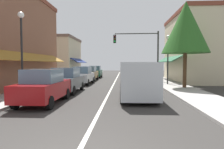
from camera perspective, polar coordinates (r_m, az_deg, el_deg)
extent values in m
plane|color=#33302D|center=(21.93, 0.73, -2.27)|extent=(80.00, 80.00, 0.00)
cube|color=#A39E99|center=(22.85, -13.18, -1.99)|extent=(2.60, 56.00, 0.12)
cube|color=#A39E99|center=(22.35, 14.98, -2.12)|extent=(2.60, 56.00, 0.12)
cube|color=silver|center=(21.93, 0.73, -2.27)|extent=(0.14, 52.00, 0.01)
cube|color=brown|center=(18.89, -29.41, 8.60)|extent=(4.61, 14.00, 7.98)
cube|color=slate|center=(17.69, -23.07, 0.75)|extent=(0.08, 10.64, 1.80)
cube|color=olive|center=(17.42, -21.35, 4.70)|extent=(1.27, 11.76, 0.73)
cube|color=slate|center=(15.44, -28.76, 16.59)|extent=(0.08, 1.10, 1.30)
cube|color=slate|center=(20.81, -19.44, 13.15)|extent=(0.08, 1.10, 1.30)
cube|color=beige|center=(25.11, 21.74, 6.57)|extent=(4.11, 10.00, 7.34)
cube|color=brown|center=(25.66, 21.92, 15.23)|extent=(4.31, 10.20, 0.40)
cube|color=slate|center=(24.52, 17.20, 1.43)|extent=(0.08, 7.60, 1.80)
cube|color=#194C2D|center=(24.38, 15.85, 4.26)|extent=(1.27, 8.40, 0.73)
cube|color=slate|center=(22.61, 18.71, 11.16)|extent=(0.08, 1.10, 1.30)
cube|color=slate|center=(26.85, 16.21, 9.89)|extent=(0.08, 1.10, 1.30)
cube|color=#BCAD8E|center=(33.50, -14.78, 4.51)|extent=(5.25, 8.00, 5.89)
cube|color=brown|center=(33.73, -14.85, 9.85)|extent=(5.45, 8.20, 0.40)
cube|color=slate|center=(32.78, -10.48, 1.89)|extent=(0.08, 6.08, 1.80)
cube|color=navy|center=(32.64, -9.46, 4.00)|extent=(1.27, 6.72, 0.73)
cube|color=slate|center=(31.15, -11.32, 7.05)|extent=(0.08, 1.10, 1.30)
cube|color=slate|center=(34.56, -9.82, 6.67)|extent=(0.08, 1.10, 1.30)
cube|color=maroon|center=(10.79, -18.91, -4.16)|extent=(1.75, 4.11, 0.80)
cube|color=slate|center=(10.63, -19.18, -0.32)|extent=(1.53, 2.01, 0.66)
cylinder|color=black|center=(12.38, -19.94, -5.14)|extent=(0.20, 0.62, 0.62)
cylinder|color=black|center=(11.86, -12.85, -5.39)|extent=(0.20, 0.62, 0.62)
cylinder|color=black|center=(9.98, -26.06, -7.21)|extent=(0.20, 0.62, 0.62)
cylinder|color=black|center=(9.32, -17.45, -7.75)|extent=(0.20, 0.62, 0.62)
cube|color=#4C5156|center=(14.55, -12.85, -2.25)|extent=(1.74, 4.11, 0.80)
cube|color=slate|center=(14.41, -12.99, 0.61)|extent=(1.53, 2.01, 0.66)
cylinder|color=black|center=(16.11, -14.21, -3.19)|extent=(0.20, 0.62, 0.62)
cylinder|color=black|center=(15.71, -8.69, -3.28)|extent=(0.20, 0.62, 0.62)
cylinder|color=black|center=(13.57, -17.63, -4.39)|extent=(0.20, 0.62, 0.62)
cylinder|color=black|center=(13.09, -11.12, -4.57)|extent=(0.20, 0.62, 0.62)
cube|color=#B7BABF|center=(20.06, -8.46, -0.77)|extent=(1.77, 4.12, 0.80)
cube|color=slate|center=(19.93, -8.54, 1.31)|extent=(1.54, 2.02, 0.66)
cylinder|color=black|center=(21.58, -9.72, -1.58)|extent=(0.21, 0.62, 0.62)
cylinder|color=black|center=(21.26, -5.58, -1.62)|extent=(0.21, 0.62, 0.62)
cylinder|color=black|center=(18.98, -11.68, -2.23)|extent=(0.21, 0.62, 0.62)
cylinder|color=black|center=(18.61, -6.98, -2.29)|extent=(0.21, 0.62, 0.62)
cube|color=brown|center=(24.49, -6.56, -0.07)|extent=(1.75, 4.11, 0.80)
cube|color=slate|center=(24.36, -6.61, 1.63)|extent=(1.53, 2.01, 0.66)
cylinder|color=black|center=(25.99, -7.73, -0.78)|extent=(0.20, 0.62, 0.62)
cylinder|color=black|center=(25.72, -4.27, -0.80)|extent=(0.20, 0.62, 0.62)
cylinder|color=black|center=(23.35, -9.06, -1.22)|extent=(0.20, 0.62, 0.62)
cylinder|color=black|center=(23.05, -5.23, -1.25)|extent=(0.20, 0.62, 0.62)
cube|color=#0F4C33|center=(29.58, -4.82, 0.47)|extent=(1.79, 4.13, 0.80)
cube|color=slate|center=(29.45, -4.85, 1.88)|extent=(1.56, 2.03, 0.66)
cylinder|color=black|center=(31.04, -5.95, -0.15)|extent=(0.21, 0.62, 0.62)
cylinder|color=black|center=(30.85, -3.04, -0.16)|extent=(0.21, 0.62, 0.62)
cylinder|color=black|center=(28.37, -6.74, -0.46)|extent=(0.21, 0.62, 0.62)
cylinder|color=black|center=(28.16, -3.56, -0.47)|extent=(0.21, 0.62, 0.62)
cube|color=#B2B7BC|center=(11.74, 7.24, -1.21)|extent=(2.06, 5.04, 1.90)
cube|color=slate|center=(14.10, 6.42, 1.25)|extent=(1.73, 0.31, 0.84)
cube|color=black|center=(14.36, 6.34, -3.18)|extent=(1.87, 0.24, 0.24)
cylinder|color=black|center=(13.32, 2.85, -4.17)|extent=(0.25, 0.72, 0.72)
cylinder|color=black|center=(13.45, 10.40, -4.15)|extent=(0.25, 0.72, 0.72)
cylinder|color=black|center=(10.25, 3.01, -6.35)|extent=(0.25, 0.72, 0.72)
cylinder|color=black|center=(10.42, 12.81, -6.27)|extent=(0.25, 0.72, 0.72)
cylinder|color=#333333|center=(22.70, 13.05, 4.98)|extent=(0.18, 0.18, 5.66)
cylinder|color=#333333|center=(22.67, 7.01, 11.59)|extent=(4.80, 0.12, 0.12)
cube|color=black|center=(22.39, 0.79, 10.17)|extent=(0.30, 0.24, 0.90)
sphere|color=#420F0F|center=(22.30, 0.77, 10.92)|extent=(0.20, 0.20, 0.20)
sphere|color=#3D2D0C|center=(22.26, 0.77, 10.21)|extent=(0.20, 0.20, 0.20)
sphere|color=green|center=(22.23, 0.77, 9.49)|extent=(0.20, 0.20, 0.20)
cylinder|color=black|center=(12.75, -24.44, 4.15)|extent=(0.12, 0.12, 4.68)
sphere|color=white|center=(13.06, -24.70, 15.28)|extent=(0.36, 0.36, 0.36)
cylinder|color=black|center=(19.56, 15.72, 3.41)|extent=(0.12, 0.12, 4.39)
sphere|color=white|center=(19.72, 15.82, 10.33)|extent=(0.36, 0.36, 0.36)
cylinder|color=#4C331E|center=(17.24, 20.18, 1.89)|extent=(0.30, 0.30, 3.48)
cone|color=#285B21|center=(17.49, 20.38, 12.60)|extent=(3.78, 3.78, 4.16)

